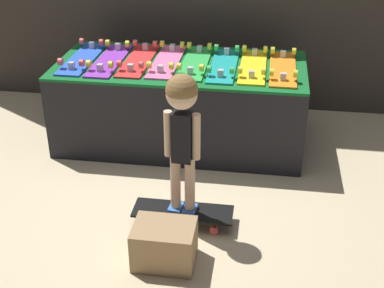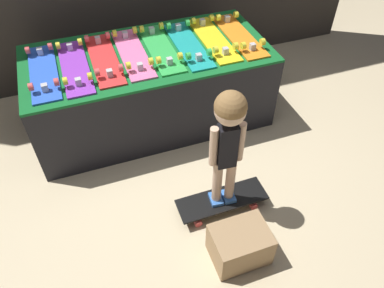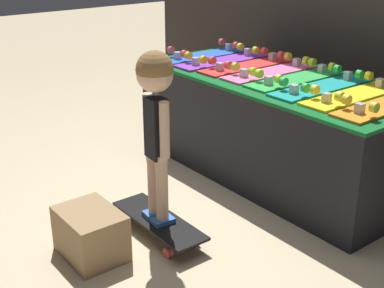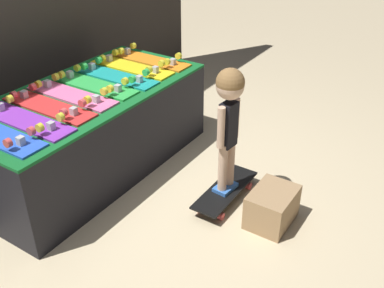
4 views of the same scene
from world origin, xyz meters
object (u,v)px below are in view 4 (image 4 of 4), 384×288
object	(u,v)px
skateboard_pink_on_rack	(72,94)
skateboard_on_floor	(225,191)
skateboard_teal_on_rack	(115,75)
skateboard_red_on_rack	(49,105)
skateboard_yellow_on_rack	(132,66)
skateboard_purple_on_rack	(25,119)
storage_box	(272,207)
skateboard_green_on_rack	(93,84)
skateboard_orange_on_rack	(150,59)
child	(229,109)

from	to	relation	value
skateboard_pink_on_rack	skateboard_on_floor	xyz separation A→B (m)	(0.30, -1.10, -0.59)
skateboard_pink_on_rack	skateboard_teal_on_rack	world-z (taller)	same
skateboard_red_on_rack	skateboard_yellow_on_rack	distance (m)	0.87
skateboard_red_on_rack	skateboard_on_floor	world-z (taller)	skateboard_red_on_rack
skateboard_purple_on_rack	skateboard_red_on_rack	size ratio (longest dim) A/B	1.00
skateboard_teal_on_rack	storage_box	xyz separation A→B (m)	(-0.18, -1.45, -0.54)
skateboard_purple_on_rack	skateboard_yellow_on_rack	size ratio (longest dim) A/B	1.00
skateboard_red_on_rack	skateboard_teal_on_rack	distance (m)	0.65
skateboard_green_on_rack	skateboard_yellow_on_rack	distance (m)	0.43
skateboard_red_on_rack	skateboard_orange_on_rack	xyz separation A→B (m)	(1.09, -0.02, 0.00)
skateboard_green_on_rack	storage_box	bearing A→B (deg)	-88.55
skateboard_red_on_rack	skateboard_yellow_on_rack	size ratio (longest dim) A/B	1.00
skateboard_green_on_rack	skateboard_on_floor	distance (m)	1.25
skateboard_red_on_rack	storage_box	world-z (taller)	skateboard_red_on_rack
skateboard_green_on_rack	skateboard_orange_on_rack	size ratio (longest dim) A/B	1.00
skateboard_purple_on_rack	skateboard_orange_on_rack	bearing A→B (deg)	0.59
skateboard_yellow_on_rack	storage_box	world-z (taller)	skateboard_yellow_on_rack
skateboard_red_on_rack	storage_box	xyz separation A→B (m)	(0.47, -1.47, -0.54)
skateboard_yellow_on_rack	skateboard_red_on_rack	bearing A→B (deg)	179.78
storage_box	child	bearing A→B (deg)	83.29
skateboard_purple_on_rack	child	bearing A→B (deg)	-55.42
skateboard_red_on_rack	child	world-z (taller)	child
skateboard_yellow_on_rack	child	distance (m)	1.15
skateboard_orange_on_rack	child	xyz separation A→B (m)	(-0.57, -1.08, 0.06)
skateboard_green_on_rack	skateboard_orange_on_rack	bearing A→B (deg)	-1.95
skateboard_green_on_rack	skateboard_orange_on_rack	xyz separation A→B (m)	(0.65, -0.02, 0.00)
skateboard_yellow_on_rack	skateboard_orange_on_rack	size ratio (longest dim) A/B	1.00
skateboard_orange_on_rack	storage_box	world-z (taller)	skateboard_orange_on_rack
storage_box	skateboard_on_floor	bearing A→B (deg)	83.29
skateboard_green_on_rack	skateboard_on_floor	bearing A→B (deg)	-85.77
child	skateboard_green_on_rack	bearing A→B (deg)	99.43
skateboard_purple_on_rack	skateboard_pink_on_rack	bearing A→B (deg)	5.13
skateboard_on_floor	child	size ratio (longest dim) A/B	0.69
skateboard_yellow_on_rack	skateboard_on_floor	distance (m)	1.29
child	storage_box	xyz separation A→B (m)	(-0.04, -0.37, -0.60)
skateboard_yellow_on_rack	skateboard_on_floor	size ratio (longest dim) A/B	1.17
skateboard_purple_on_rack	skateboard_pink_on_rack	xyz separation A→B (m)	(0.43, 0.04, 0.00)
skateboard_green_on_rack	child	world-z (taller)	child
skateboard_purple_on_rack	skateboard_red_on_rack	xyz separation A→B (m)	(0.22, 0.03, 0.00)
skateboard_orange_on_rack	storage_box	xyz separation A→B (m)	(-0.61, -1.45, -0.54)
skateboard_yellow_on_rack	storage_box	xyz separation A→B (m)	(-0.40, -1.46, -0.54)
skateboard_purple_on_rack	storage_box	size ratio (longest dim) A/B	2.12
skateboard_red_on_rack	skateboard_teal_on_rack	xyz separation A→B (m)	(0.65, -0.02, 0.00)
storage_box	skateboard_teal_on_rack	bearing A→B (deg)	82.93
skateboard_on_floor	skateboard_green_on_rack	bearing A→B (deg)	94.23
skateboard_green_on_rack	skateboard_teal_on_rack	distance (m)	0.22
skateboard_purple_on_rack	skateboard_red_on_rack	world-z (taller)	same
skateboard_green_on_rack	child	size ratio (longest dim) A/B	0.81
skateboard_red_on_rack	skateboard_yellow_on_rack	world-z (taller)	same
skateboard_teal_on_rack	skateboard_yellow_on_rack	size ratio (longest dim) A/B	1.00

